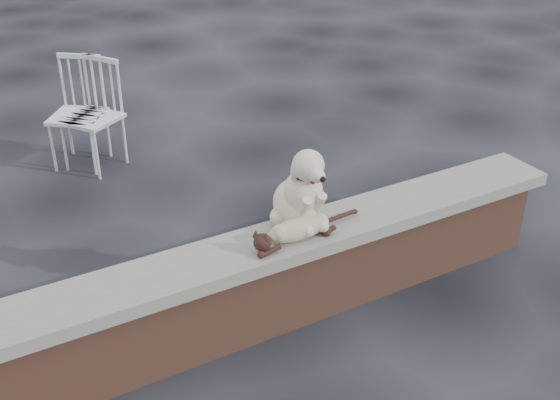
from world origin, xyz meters
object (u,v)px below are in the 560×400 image
dog (297,184)px  cat (298,227)px  chair_d (91,116)px  chair_b (77,114)px

dog → cat: bearing=-119.9°
chair_d → chair_b: same height
dog → chair_b: (-0.60, 2.65, -0.38)m
dog → chair_b: bearing=100.9°
chair_b → chair_d: bearing=-12.3°
chair_d → dog: bearing=-20.7°
cat → chair_d: size_ratio=0.94×
cat → chair_b: (-0.52, 2.80, -0.19)m
cat → chair_b: chair_b is taller
cat → chair_b: size_ratio=0.94×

